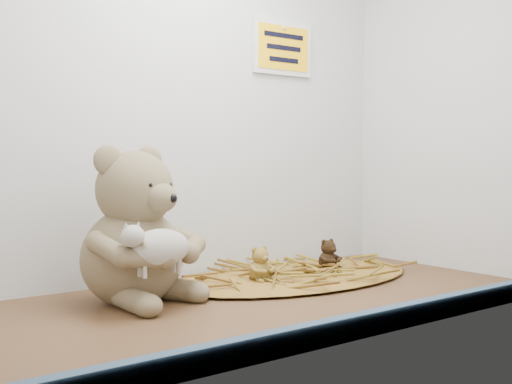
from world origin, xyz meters
TOP-DOWN VIEW (x-y plane):
  - alcove_shell at (0.00, 9.00)cm, footprint 120.40×60.20cm
  - front_rail at (0.00, -28.80)cm, footprint 119.28×2.20cm
  - straw_bed at (20.68, 13.21)cm, footprint 61.54×35.74cm
  - main_teddy at (-19.43, 13.69)cm, footprint 31.17×31.98cm
  - toy_lamb at (-19.43, 3.01)cm, footprint 14.83×9.05cm
  - mini_teddy_tan at (9.94, 12.48)cm, footprint 6.22×6.54cm
  - mini_teddy_brown at (31.43, 13.94)cm, footprint 6.25×6.55cm
  - wall_sign at (30.00, 29.40)cm, footprint 16.00×1.20cm

SIDE VIEW (x-z plane):
  - straw_bed at x=20.68cm, z-range 0.00..1.19cm
  - front_rail at x=0.00cm, z-range 0.00..3.60cm
  - mini_teddy_brown at x=31.43cm, z-range 1.19..8.45cm
  - mini_teddy_tan at x=9.94cm, z-range 1.19..8.65cm
  - toy_lamb at x=-19.43cm, z-range 6.72..16.30cm
  - main_teddy at x=-19.43cm, z-range 0.00..29.78cm
  - alcove_shell at x=0.00cm, z-range -0.20..90.20cm
  - wall_sign at x=30.00cm, z-range 49.50..60.50cm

